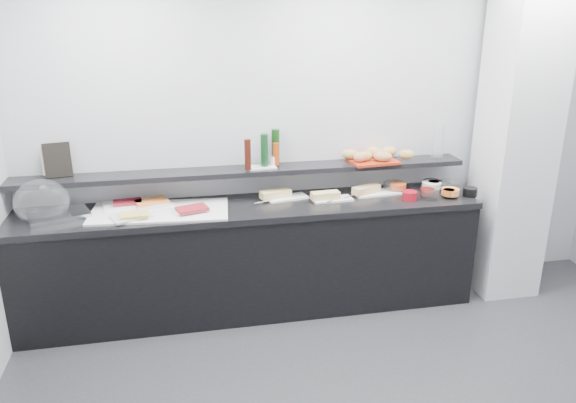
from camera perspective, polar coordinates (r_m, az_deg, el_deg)
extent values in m
cube|color=#B1B3B8|center=(4.68, 4.11, 6.60)|extent=(5.00, 0.02, 2.70)
cube|color=silver|center=(4.99, 22.19, 6.01)|extent=(0.50, 0.50, 2.70)
cube|color=black|center=(4.57, -3.71, -6.00)|extent=(3.60, 0.60, 0.85)
cube|color=black|center=(4.40, -3.84, -0.69)|extent=(3.62, 0.62, 0.05)
cube|color=black|center=(4.48, -4.21, 3.12)|extent=(3.60, 0.25, 0.04)
cube|color=#A9ABB0|center=(4.44, -22.29, -1.32)|extent=(0.49, 0.40, 0.04)
ellipsoid|color=silver|center=(4.45, -23.75, -0.04)|extent=(0.44, 0.34, 0.34)
cube|color=silver|center=(4.34, -12.90, -0.98)|extent=(1.06, 0.57, 0.01)
cube|color=white|center=(4.52, -16.32, -0.26)|extent=(0.35, 0.26, 0.01)
cube|color=maroon|center=(4.50, -15.99, -0.06)|extent=(0.23, 0.16, 0.02)
cube|color=silver|center=(4.46, -13.55, -0.26)|extent=(0.31, 0.25, 0.01)
cube|color=orange|center=(4.47, -13.73, 0.03)|extent=(0.28, 0.22, 0.02)
cube|color=silver|center=(4.24, -15.63, -1.49)|extent=(0.32, 0.27, 0.01)
cube|color=#CCBC4F|center=(4.21, -15.36, -1.35)|extent=(0.21, 0.14, 0.02)
cube|color=white|center=(4.29, -9.93, -0.80)|extent=(0.29, 0.23, 0.01)
cube|color=maroon|center=(4.25, -9.72, -0.72)|extent=(0.26, 0.20, 0.02)
cube|color=white|center=(4.53, -0.10, 0.38)|extent=(0.35, 0.20, 0.01)
cube|color=#E6C979|center=(4.50, -1.28, 0.78)|extent=(0.26, 0.16, 0.06)
cylinder|color=silver|center=(4.40, -2.49, -0.04)|extent=(0.15, 0.06, 0.01)
cube|color=white|center=(4.50, 4.51, 0.23)|extent=(0.33, 0.15, 0.01)
cube|color=#DAC372|center=(4.47, 3.80, 0.60)|extent=(0.23, 0.10, 0.06)
cylinder|color=silver|center=(4.40, 3.93, -0.06)|extent=(0.14, 0.09, 0.01)
cube|color=white|center=(4.70, 9.01, 0.87)|extent=(0.40, 0.21, 0.01)
cube|color=tan|center=(4.65, 7.96, 1.22)|extent=(0.26, 0.19, 0.06)
cylinder|color=#ADAFB4|center=(4.56, 6.35, 0.55)|extent=(0.14, 0.10, 0.01)
cylinder|color=silver|center=(4.80, 10.81, 1.49)|extent=(0.22, 0.22, 0.07)
cylinder|color=#DB4F1D|center=(4.78, 11.13, 1.54)|extent=(0.17, 0.17, 0.05)
cylinder|color=black|center=(4.92, 14.42, 1.67)|extent=(0.20, 0.20, 0.07)
cylinder|color=#5B1E0D|center=(4.90, 14.57, 1.71)|extent=(0.10, 0.10, 0.05)
cylinder|color=silver|center=(4.94, 16.05, 1.60)|extent=(0.17, 0.17, 0.07)
cylinder|color=silver|center=(4.87, 14.37, 1.63)|extent=(0.21, 0.21, 0.05)
cylinder|color=maroon|center=(4.60, 12.26, 0.59)|extent=(0.13, 0.13, 0.07)
cylinder|color=#550F0C|center=(4.69, 13.97, 0.99)|extent=(0.14, 0.14, 0.05)
cylinder|color=silver|center=(4.66, 14.24, 0.68)|extent=(0.18, 0.18, 0.07)
cylinder|color=#FF8A3E|center=(4.74, 16.17, 0.97)|extent=(0.15, 0.15, 0.05)
cylinder|color=black|center=(4.82, 18.00, 0.94)|extent=(0.15, 0.15, 0.07)
cylinder|color=#CC5F1B|center=(4.71, 16.03, 0.88)|extent=(0.12, 0.12, 0.05)
cube|color=black|center=(4.56, -22.37, 3.92)|extent=(0.21, 0.11, 0.26)
cube|color=#CDAE94|center=(4.57, -22.67, 3.92)|extent=(0.18, 0.08, 0.22)
cube|color=white|center=(4.49, -2.70, 3.52)|extent=(0.23, 0.15, 0.01)
cylinder|color=#0F3818|center=(4.46, -2.42, 5.24)|extent=(0.08, 0.08, 0.26)
cylinder|color=#39120A|center=(4.38, -4.12, 4.79)|extent=(0.06, 0.06, 0.24)
cylinder|color=#0F350E|center=(4.54, -1.28, 5.62)|extent=(0.08, 0.08, 0.28)
cylinder|color=#B4360C|center=(4.50, -1.23, 4.83)|extent=(0.06, 0.06, 0.18)
cylinder|color=silver|center=(4.52, -1.66, 4.18)|extent=(0.04, 0.04, 0.07)
cylinder|color=white|center=(4.50, -1.43, 4.14)|extent=(0.03, 0.03, 0.07)
cube|color=#A32811|center=(4.69, 8.64, 4.08)|extent=(0.41, 0.30, 0.02)
ellipsoid|color=#B38844|center=(4.68, 6.35, 4.80)|extent=(0.16, 0.12, 0.08)
ellipsoid|color=tan|center=(4.79, 8.71, 5.02)|extent=(0.16, 0.12, 0.08)
ellipsoid|color=tan|center=(4.83, 10.24, 5.05)|extent=(0.14, 0.10, 0.08)
ellipsoid|color=#BD7348|center=(4.61, 7.38, 4.50)|extent=(0.14, 0.10, 0.08)
ellipsoid|color=#B47744|center=(4.65, 9.59, 4.54)|extent=(0.18, 0.15, 0.08)
ellipsoid|color=#B18443|center=(4.75, 11.94, 4.69)|extent=(0.15, 0.13, 0.08)
ellipsoid|color=#AB8E41|center=(4.64, 7.92, 4.60)|extent=(0.14, 0.12, 0.08)
ellipsoid|color=#B37344|center=(4.75, 9.15, 4.87)|extent=(0.13, 0.09, 0.08)
cylinder|color=white|center=(4.87, 14.98, 5.90)|extent=(0.11, 0.11, 0.30)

